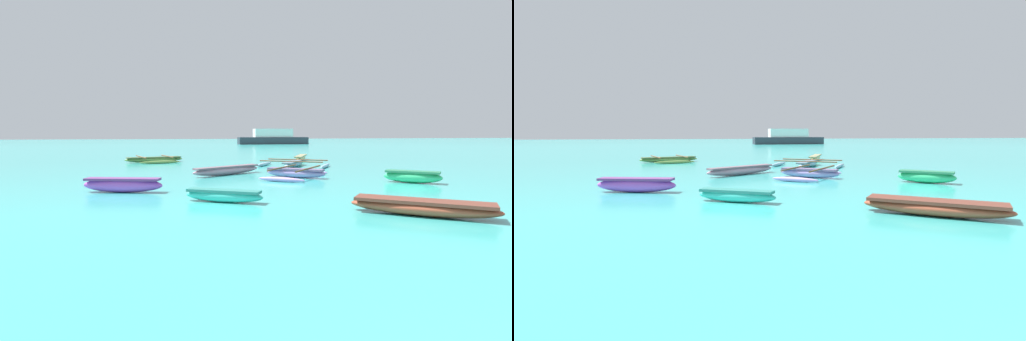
% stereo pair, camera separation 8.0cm
% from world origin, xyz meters
% --- Properties ---
extents(moored_boat_0, '(2.77, 1.26, 0.49)m').
position_xyz_m(moored_boat_0, '(-4.09, 12.72, 0.27)').
color(moored_boat_0, '#B34CC2').
rests_on(moored_boat_0, ground_plane).
extents(moored_boat_1, '(2.10, 1.91, 0.49)m').
position_xyz_m(moored_boat_1, '(6.95, 12.93, 0.27)').
color(moored_boat_1, '#34C077').
rests_on(moored_boat_1, ground_plane).
extents(moored_boat_2, '(2.17, 3.82, 0.37)m').
position_xyz_m(moored_boat_2, '(6.65, 26.04, 0.21)').
color(moored_boat_2, beige).
rests_on(moored_boat_2, ground_plane).
extents(moored_boat_3, '(3.80, 4.09, 0.47)m').
position_xyz_m(moored_boat_3, '(2.94, 15.69, 0.21)').
color(moored_boat_3, '#A787CC').
rests_on(moored_boat_3, ground_plane).
extents(moored_boat_4, '(2.30, 1.58, 0.37)m').
position_xyz_m(moored_boat_4, '(-1.01, 10.12, 0.21)').
color(moored_boat_4, '#3ACABB').
rests_on(moored_boat_4, ground_plane).
extents(moored_boat_5, '(3.65, 2.58, 0.41)m').
position_xyz_m(moored_boat_5, '(0.13, 17.54, 0.23)').
color(moored_boat_5, '#BD869B').
rests_on(moored_boat_5, ground_plane).
extents(moored_boat_6, '(4.67, 4.26, 0.40)m').
position_xyz_m(moored_boat_6, '(4.60, 21.15, 0.18)').
color(moored_boat_6, '#93BAD5').
rests_on(moored_boat_6, ground_plane).
extents(moored_boat_7, '(3.18, 2.74, 0.39)m').
position_xyz_m(moored_boat_7, '(3.47, 7.25, 0.22)').
color(moored_boat_7, '#A1442C').
rests_on(moored_boat_7, ground_plane).
extents(moored_boat_8, '(3.95, 3.96, 0.41)m').
position_xyz_m(moored_boat_8, '(-3.59, 26.65, 0.19)').
color(moored_boat_8, olive).
rests_on(moored_boat_8, ground_plane).
extents(distant_ferry, '(11.88, 2.61, 2.61)m').
position_xyz_m(distant_ferry, '(14.58, 64.69, 1.06)').
color(distant_ferry, '#2D333D').
rests_on(distant_ferry, ground_plane).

